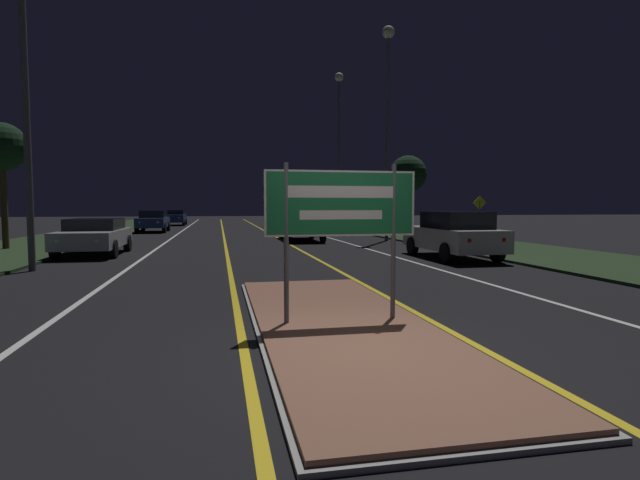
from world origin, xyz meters
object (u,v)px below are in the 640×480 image
(car_receding_0, at_px, (453,234))
(car_approaching_1, at_px, (153,220))
(streetlight_right_far, at_px, (339,124))
(car_receding_1, at_px, (301,226))
(car_receding_2, at_px, (336,222))
(warning_sign, at_px, (479,215))
(car_approaching_2, at_px, (174,217))
(car_approaching_0, at_px, (94,235))
(highway_sign, at_px, (341,210))
(streetlight_right_near, at_px, (388,96))

(car_receding_0, bearing_deg, car_approaching_1, 121.49)
(streetlight_right_far, relative_size, car_receding_1, 2.26)
(car_receding_0, relative_size, car_receding_2, 0.95)
(car_receding_0, height_order, car_approaching_1, car_receding_0)
(streetlight_right_far, distance_m, warning_sign, 15.55)
(car_receding_2, bearing_deg, car_approaching_2, 127.84)
(car_approaching_0, height_order, warning_sign, warning_sign)
(highway_sign, relative_size, car_approaching_0, 0.52)
(car_receding_0, xyz_separation_m, car_approaching_0, (-11.97, 3.66, -0.11))
(streetlight_right_near, height_order, streetlight_right_far, streetlight_right_far)
(car_receding_0, bearing_deg, highway_sign, -125.18)
(highway_sign, xyz_separation_m, car_receding_0, (5.91, 8.38, -0.89))
(car_approaching_0, distance_m, car_approaching_1, 15.76)
(highway_sign, distance_m, car_approaching_2, 39.93)
(warning_sign, bearing_deg, car_approaching_0, -176.46)
(car_receding_0, xyz_separation_m, car_approaching_1, (-11.89, 19.41, -0.03))
(car_receding_0, xyz_separation_m, car_receding_1, (-3.56, 9.38, -0.07))
(streetlight_right_far, relative_size, car_approaching_0, 2.50)
(car_receding_2, bearing_deg, car_receding_0, -89.61)
(highway_sign, distance_m, streetlight_right_near, 18.82)
(car_receding_0, height_order, car_approaching_2, car_receding_0)
(streetlight_right_near, distance_m, car_approaching_2, 26.55)
(car_approaching_1, distance_m, car_approaching_2, 11.73)
(car_approaching_0, bearing_deg, car_approaching_1, 89.73)
(car_approaching_2, bearing_deg, streetlight_right_far, -45.82)
(car_receding_2, distance_m, car_approaching_1, 12.15)
(highway_sign, height_order, car_approaching_0, highway_sign)
(streetlight_right_near, bearing_deg, car_receding_1, 166.84)
(car_receding_1, bearing_deg, car_receding_0, -69.22)
(car_approaching_1, xyz_separation_m, car_approaching_2, (0.37, 11.73, -0.04))
(highway_sign, height_order, car_approaching_1, highway_sign)
(car_approaching_1, bearing_deg, streetlight_right_near, -41.39)
(streetlight_right_far, bearing_deg, car_approaching_2, 134.18)
(streetlight_right_near, bearing_deg, car_approaching_1, 138.61)
(car_receding_1, height_order, car_approaching_1, car_approaching_1)
(streetlight_right_far, relative_size, car_approaching_1, 2.51)
(highway_sign, bearing_deg, streetlight_right_far, 76.42)
(car_receding_1, distance_m, car_approaching_0, 10.17)
(car_receding_2, distance_m, car_approaching_0, 17.44)
(streetlight_right_far, distance_m, car_approaching_1, 14.17)
(car_receding_1, bearing_deg, streetlight_right_far, 65.73)
(highway_sign, distance_m, car_receding_1, 17.94)
(car_receding_2, bearing_deg, highway_sign, -103.14)
(car_receding_1, height_order, warning_sign, warning_sign)
(warning_sign, bearing_deg, car_receding_2, 107.04)
(car_receding_0, distance_m, car_approaching_2, 33.21)
(car_receding_2, relative_size, warning_sign, 2.22)
(streetlight_right_near, height_order, car_approaching_0, streetlight_right_near)
(car_receding_0, height_order, car_receding_2, car_receding_0)
(streetlight_right_near, xyz_separation_m, car_receding_1, (-4.15, 0.97, -6.40))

